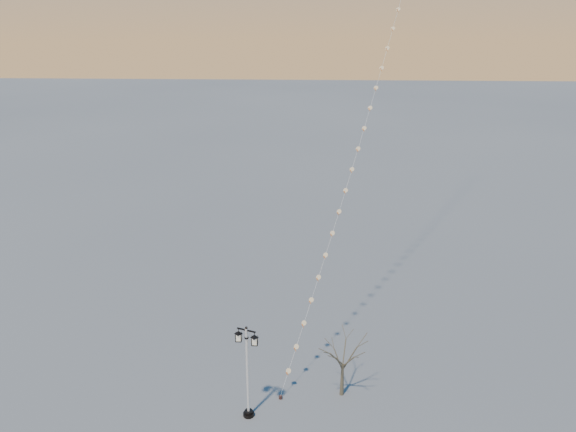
{
  "coord_description": "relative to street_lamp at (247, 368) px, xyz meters",
  "views": [
    {
      "loc": [
        3.65,
        -24.43,
        20.3
      ],
      "look_at": [
        2.24,
        5.63,
        9.35
      ],
      "focal_mm": 35.84,
      "sensor_mm": 36.0,
      "label": 1
    }
  ],
  "objects": [
    {
      "name": "kite_train",
      "position": [
        8.05,
        15.72,
        16.31
      ],
      "size": [
        13.51,
        29.09,
        38.8
      ],
      "rotation": [
        0.0,
        0.0,
        -0.08
      ],
      "color": "#331B18",
      "rests_on": "ground"
    },
    {
      "name": "street_lamp",
      "position": [
        0.0,
        0.0,
        0.0
      ],
      "size": [
        1.31,
        0.78,
        5.39
      ],
      "rotation": [
        0.0,
        0.0,
        -0.36
      ],
      "color": "black",
      "rests_on": "ground"
    },
    {
      "name": "bare_tree",
      "position": [
        4.98,
        2.01,
        -0.41
      ],
      "size": [
        2.23,
        2.23,
        3.7
      ],
      "rotation": [
        0.0,
        0.0,
        0.28
      ],
      "color": "brown",
      "rests_on": "ground"
    },
    {
      "name": "ground",
      "position": [
        -0.41,
        -0.35,
        -2.98
      ],
      "size": [
        300.0,
        300.0,
        0.0
      ],
      "primitive_type": "plane",
      "color": "slate",
      "rests_on": "ground"
    }
  ]
}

